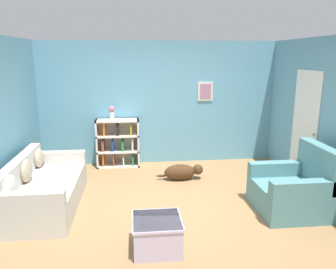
% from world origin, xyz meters
% --- Properties ---
extents(ground_plane, '(14.00, 14.00, 0.00)m').
position_xyz_m(ground_plane, '(0.00, 0.00, 0.00)').
color(ground_plane, '#997047').
extents(wall_back, '(5.60, 0.13, 2.60)m').
position_xyz_m(wall_back, '(0.00, 2.25, 1.30)').
color(wall_back, '#609EB7').
rests_on(wall_back, ground_plane).
extents(wall_right, '(0.16, 5.00, 2.60)m').
position_xyz_m(wall_right, '(2.55, 0.02, 1.29)').
color(wall_right, '#609EB7').
rests_on(wall_right, ground_plane).
extents(couch, '(0.94, 1.98, 0.78)m').
position_xyz_m(couch, '(-1.97, 0.17, 0.29)').
color(couch, beige).
rests_on(couch, ground_plane).
extents(bookshelf, '(0.89, 0.34, 1.01)m').
position_xyz_m(bookshelf, '(-0.89, 2.03, 0.50)').
color(bookshelf, silver).
rests_on(bookshelf, ground_plane).
extents(recliner_chair, '(1.02, 1.01, 1.01)m').
position_xyz_m(recliner_chair, '(1.84, -0.37, 0.34)').
color(recliner_chair, slate).
rests_on(recliner_chair, ground_plane).
extents(coffee_table, '(0.59, 0.57, 0.39)m').
position_xyz_m(coffee_table, '(-0.30, -1.18, 0.21)').
color(coffee_table, '#BCB2D1').
rests_on(coffee_table, ground_plane).
extents(dog, '(0.89, 0.27, 0.30)m').
position_xyz_m(dog, '(0.34, 1.07, 0.16)').
color(dog, '#472D19').
rests_on(dog, ground_plane).
extents(vase, '(0.12, 0.12, 0.28)m').
position_xyz_m(vase, '(-0.99, 2.01, 1.17)').
color(vase, silver).
rests_on(vase, bookshelf).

